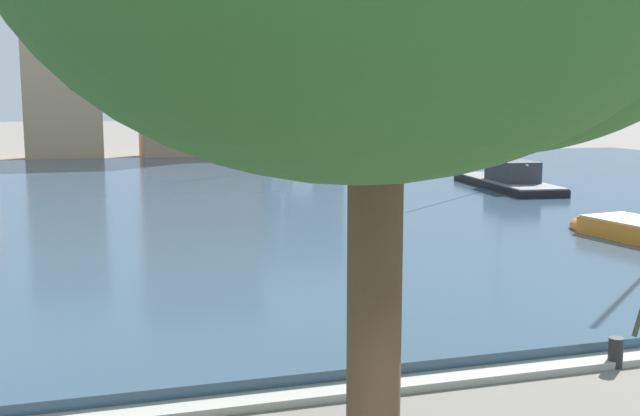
% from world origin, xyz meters
% --- Properties ---
extents(harbor_water, '(78.85, 43.56, 0.30)m').
position_xyz_m(harbor_water, '(0.00, 28.07, 0.15)').
color(harbor_water, '#334C60').
rests_on(harbor_water, ground).
extents(quay_edge_coping, '(78.85, 0.50, 0.12)m').
position_xyz_m(quay_edge_coping, '(0.00, 6.04, 0.06)').
color(quay_edge_coping, '#ADA89E').
rests_on(quay_edge_coping, ground).
extents(sailboat_grey, '(3.83, 8.58, 8.32)m').
position_xyz_m(sailboat_grey, '(8.20, 38.78, 0.57)').
color(sailboat_grey, '#939399').
rests_on(sailboat_grey, ground).
extents(sailboat_teal, '(4.01, 6.98, 6.30)m').
position_xyz_m(sailboat_teal, '(15.07, 40.95, 0.45)').
color(sailboat_teal, teal).
rests_on(sailboat_teal, ground).
extents(sailboat_black, '(3.07, 9.11, 8.68)m').
position_xyz_m(sailboat_black, '(15.88, 27.08, 0.53)').
color(sailboat_black, black).
rests_on(sailboat_black, ground).
extents(mooring_bollard, '(0.24, 0.24, 0.50)m').
position_xyz_m(mooring_bollard, '(5.78, 5.89, 0.25)').
color(mooring_bollard, '#232326').
rests_on(mooring_bollard, ground).
extents(townhouse_narrow_midrow, '(5.28, 5.88, 10.35)m').
position_xyz_m(townhouse_narrow_midrow, '(-4.43, 53.30, 5.19)').
color(townhouse_narrow_midrow, tan).
rests_on(townhouse_narrow_midrow, ground).
extents(townhouse_tall_gabled, '(8.35, 6.93, 12.06)m').
position_xyz_m(townhouse_tall_gabled, '(4.91, 52.48, 6.05)').
color(townhouse_tall_gabled, tan).
rests_on(townhouse_tall_gabled, ground).
extents(townhouse_corner_house, '(8.38, 6.31, 9.08)m').
position_xyz_m(townhouse_corner_house, '(11.82, 53.80, 4.55)').
color(townhouse_corner_house, gray).
rests_on(townhouse_corner_house, ground).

